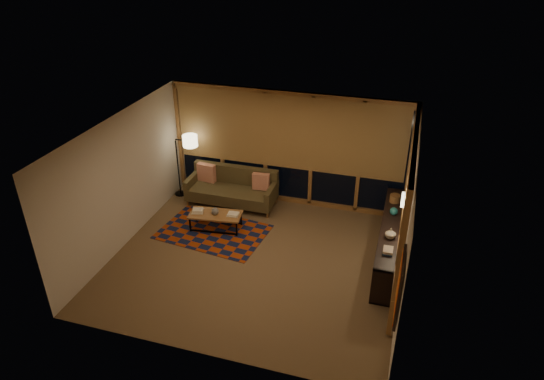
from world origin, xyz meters
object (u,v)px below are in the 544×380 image
(sofa, at_px, (231,188))
(floor_lamp, at_px, (178,165))
(bookshelf, at_px, (390,241))
(coffee_table, at_px, (216,221))

(sofa, xyz_separation_m, floor_lamp, (-1.39, 0.11, 0.37))
(sofa, relative_size, floor_lamp, 1.30)
(sofa, distance_m, bookshelf, 3.85)
(coffee_table, distance_m, floor_lamp, 1.95)
(coffee_table, bearing_deg, floor_lamp, 133.08)
(sofa, xyz_separation_m, coffee_table, (0.04, -1.08, -0.24))
(floor_lamp, xyz_separation_m, bookshelf, (5.09, -1.15, -0.42))
(coffee_table, height_order, floor_lamp, floor_lamp)
(sofa, relative_size, coffee_table, 1.85)
(bookshelf, bearing_deg, coffee_table, -179.39)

